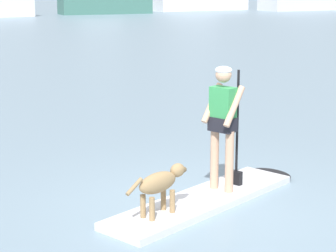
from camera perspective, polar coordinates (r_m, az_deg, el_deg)
The scene contains 4 objects.
ground_plane at distance 8.75m, azimuth 3.13°, elevation -7.05°, with size 400.00×400.00×0.00m, color gray.
paddleboard at distance 8.90m, azimuth 4.07°, elevation -6.36°, with size 3.58×1.91×0.10m.
person_paddler at distance 8.77m, azimuth 5.01°, elevation 0.61°, with size 0.67×0.58×1.76m.
dog at distance 7.97m, azimuth -0.69°, elevation -5.19°, with size 1.05×0.45×0.60m.
Camera 1 is at (-4.31, -7.00, 2.97)m, focal length 67.65 mm.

